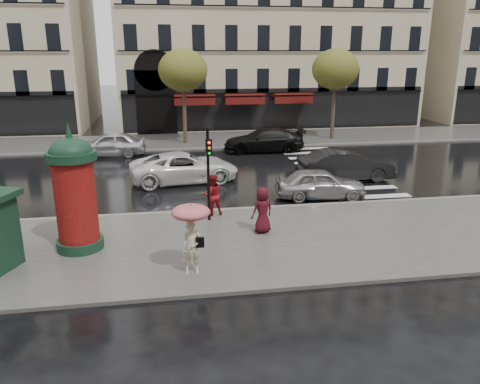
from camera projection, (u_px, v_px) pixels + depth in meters
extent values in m
plane|color=black|center=(265.00, 237.00, 17.00)|extent=(160.00, 160.00, 0.00)
cube|color=#474744|center=(268.00, 241.00, 16.51)|extent=(90.00, 7.00, 0.12)
cube|color=#474744|center=(212.00, 140.00, 34.93)|extent=(90.00, 6.00, 0.12)
cube|color=slate|center=(250.00, 209.00, 19.81)|extent=(90.00, 0.25, 0.14)
cube|color=slate|center=(216.00, 148.00, 32.09)|extent=(90.00, 0.25, 0.14)
cube|color=silver|center=(332.00, 168.00, 26.98)|extent=(3.60, 11.75, 0.01)
cube|color=#B7A88C|center=(262.00, 11.00, 43.34)|extent=(26.00, 14.00, 20.00)
cylinder|color=#38281C|center=(184.00, 108.00, 32.94)|extent=(0.28, 0.28, 5.20)
ellipsoid|color=#3C571B|center=(183.00, 70.00, 32.18)|extent=(3.40, 3.40, 2.89)
cylinder|color=#38281C|center=(333.00, 105.00, 34.62)|extent=(0.28, 0.28, 5.20)
ellipsoid|color=#3C571B|center=(335.00, 69.00, 33.86)|extent=(3.40, 3.40, 2.89)
imported|color=beige|center=(192.00, 247.00, 13.81)|extent=(0.61, 0.41, 1.64)
cylinder|color=black|center=(191.00, 230.00, 13.66)|extent=(0.02, 0.02, 1.04)
ellipsoid|color=#C12465|center=(191.00, 212.00, 13.50)|extent=(1.14, 1.14, 0.40)
cone|color=black|center=(191.00, 205.00, 13.43)|extent=(0.04, 0.04, 0.09)
cube|color=black|center=(200.00, 242.00, 13.74)|extent=(0.24, 0.11, 0.31)
imported|color=maroon|center=(212.00, 195.00, 18.73)|extent=(0.91, 0.76, 1.68)
imported|color=#410D15|center=(262.00, 210.00, 16.92)|extent=(0.96, 0.79, 1.69)
cylinder|color=#133222|center=(80.00, 243.00, 15.74)|extent=(1.53, 1.53, 0.33)
cylinder|color=maroon|center=(76.00, 200.00, 15.30)|extent=(1.32, 1.32, 2.74)
cylinder|color=#133222|center=(71.00, 156.00, 14.87)|extent=(1.58, 1.58, 0.27)
ellipsoid|color=#133222|center=(71.00, 152.00, 14.84)|extent=(1.36, 1.36, 0.95)
cone|color=#133222|center=(68.00, 130.00, 14.63)|extent=(0.22, 0.22, 0.49)
cylinder|color=black|center=(208.00, 175.00, 17.88)|extent=(0.11, 0.11, 3.66)
cube|color=black|center=(209.00, 148.00, 17.37)|extent=(0.24, 0.19, 0.64)
imported|color=#AAAAAF|center=(320.00, 184.00, 21.29)|extent=(4.22, 2.06, 1.39)
imported|color=black|center=(346.00, 165.00, 24.21)|extent=(4.94, 1.76, 1.62)
imported|color=white|center=(184.00, 167.00, 23.94)|extent=(5.80, 3.27, 1.53)
imported|color=black|center=(264.00, 140.00, 31.18)|extent=(5.39, 2.36, 1.54)
imported|color=silver|center=(109.00, 144.00, 29.78)|extent=(4.57, 1.87, 1.55)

